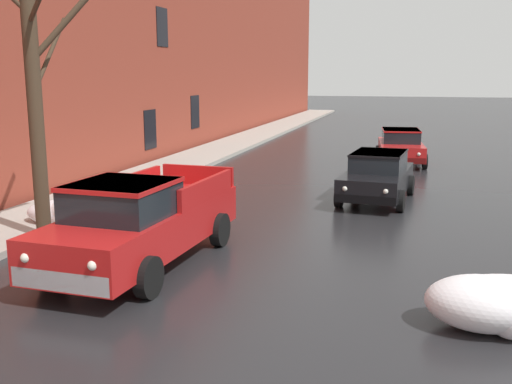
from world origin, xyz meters
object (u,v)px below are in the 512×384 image
bare_tree_second_along_sidewalk (37,99)px  sedan_black_parked_kerbside_close (377,175)px  pickup_truck_red_approaching_near_lane (140,221)px  sedan_red_parked_kerbside_mid (400,146)px

bare_tree_second_along_sidewalk → sedan_black_parked_kerbside_close: (6.71, 6.41, -2.39)m
pickup_truck_red_approaching_near_lane → sedan_black_parked_kerbside_close: pickup_truck_red_approaching_near_lane is taller
pickup_truck_red_approaching_near_lane → sedan_red_parked_kerbside_mid: pickup_truck_red_approaching_near_lane is taller
sedan_red_parked_kerbside_mid → bare_tree_second_along_sidewalk: bearing=-117.0°
bare_tree_second_along_sidewalk → pickup_truck_red_approaching_near_lane: (2.73, -0.92, -2.26)m
bare_tree_second_along_sidewalk → sedan_red_parked_kerbside_mid: bearing=63.0°
sedan_black_parked_kerbside_close → sedan_red_parked_kerbside_mid: (0.43, 7.61, 0.00)m
bare_tree_second_along_sidewalk → sedan_black_parked_kerbside_close: size_ratio=1.52×
sedan_red_parked_kerbside_mid → pickup_truck_red_approaching_near_lane: bearing=-106.4°
sedan_black_parked_kerbside_close → sedan_red_parked_kerbside_mid: bearing=86.8°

